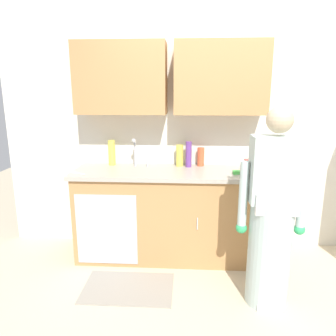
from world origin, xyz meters
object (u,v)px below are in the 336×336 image
Objects in this scene: bottle_soap at (189,154)px; sink at (137,171)px; sponge at (239,172)px; knife_on_counter at (76,173)px; bottle_water_tall at (201,157)px; person_at_sink at (271,225)px; bottle_cleaner_spray at (112,153)px; bottle_dish_liquid at (180,156)px; cup_by_sink at (247,164)px.

sink is at bearing -163.15° from bottle_soap.
knife_on_counter is at bearing -177.74° from sponge.
bottle_water_tall is 0.82× the size of knife_on_counter.
bottle_soap is (-0.66, 0.92, 0.38)m from person_at_sink.
bottle_dish_liquid is (0.74, -0.01, -0.02)m from bottle_cleaner_spray.
cup_by_sink is at bearing 93.02° from person_at_sink.
bottle_soap reaches higher than sponge.
bottle_water_tall reaches higher than sponge.
sink is at bearing 41.29° from knife_on_counter.
person_at_sink is 5.94× the size of bottle_cleaner_spray.
person_at_sink is (1.19, -0.76, -0.23)m from sink.
bottle_cleaner_spray is 1.00× the size of bottle_soap.
bottle_soap is at bearing 41.51° from knife_on_counter.
cup_by_sink is at bearing 6.31° from sink.
person_at_sink is 1.89m from knife_on_counter.
cup_by_sink is (0.48, -0.09, -0.05)m from bottle_water_tall.
sponge reaches higher than knife_on_counter.
bottle_cleaner_spray is 1.45m from cup_by_sink.
sink is 0.61m from knife_on_counter.
sink is at bearing 173.94° from sponge.
bottle_soap is 2.48× the size of sponge.
sink reaches higher than sponge.
bottle_cleaner_spray is 2.48× the size of sponge.
person_at_sink reaches higher than knife_on_counter.
bottle_water_tall is 0.49m from sponge.
bottle_dish_liquid is 1.09m from knife_on_counter.
bottle_cleaner_spray is at bearing 77.52° from knife_on_counter.
sink reaches higher than bottle_water_tall.
person_at_sink is 6.75× the size of knife_on_counter.
knife_on_counter is at bearing -162.75° from bottle_water_tall.
sponge is at bearing 104.72° from person_at_sink.
bottle_soap is 0.57m from sponge.
bottle_soap is (-0.13, -0.05, 0.04)m from bottle_water_tall.
bottle_water_tall is at bearing 118.58° from person_at_sink.
bottle_cleaner_spray is 1.14× the size of knife_on_counter.
person_at_sink is 6.97× the size of bottle_dish_liquid.
knife_on_counter is at bearing 161.83° from person_at_sink.
sink is 1.84× the size of bottle_soap.
knife_on_counter is 2.18× the size of sponge.
person_at_sink is at bearing -61.42° from bottle_water_tall.
sink is 0.39m from bottle_cleaner_spray.
bottle_cleaner_spray is 0.97m from bottle_water_tall.
cup_by_sink is (1.45, -0.07, -0.09)m from bottle_cleaner_spray.
bottle_cleaner_spray is at bearing 167.03° from sponge.
sponge is at bearing -26.97° from bottle_dish_liquid.
bottle_water_tall is (-0.53, 0.97, 0.35)m from person_at_sink.
bottle_dish_liquid is 0.72m from cup_by_sink.
bottle_water_tall is 0.73× the size of bottle_soap.
bottle_water_tall is (0.97, 0.02, -0.04)m from bottle_cleaner_spray.
sponge is (1.61, 0.06, 0.01)m from knife_on_counter.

